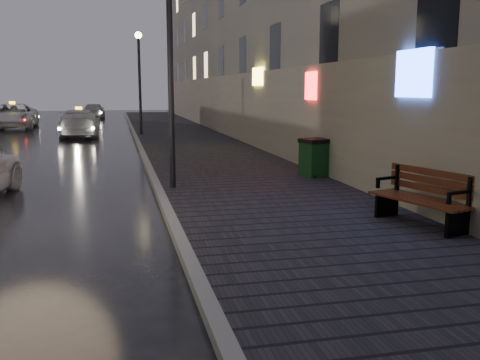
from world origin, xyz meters
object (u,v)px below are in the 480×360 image
object	(u,v)px
lamp_near	(170,46)
trash_bin	(314,157)
car_far	(94,111)
lamp_far	(139,70)
taxi_mid	(79,123)
taxi_far	(13,116)
bench	(424,197)

from	to	relation	value
lamp_near	trash_bin	bearing A→B (deg)	11.62
lamp_near	car_far	bearing A→B (deg)	95.12
lamp_far	trash_bin	xyz separation A→B (m)	(3.95, -15.19, -2.82)
taxi_mid	lamp_far	bearing A→B (deg)	164.24
taxi_far	bench	bearing A→B (deg)	-69.82
taxi_mid	car_far	size ratio (longest dim) A/B	1.22
trash_bin	bench	bearing A→B (deg)	-105.18
taxi_far	taxi_mid	bearing A→B (deg)	-59.91
bench	car_far	distance (m)	39.52
bench	taxi_far	world-z (taller)	taxi_far
lamp_far	taxi_far	xyz separation A→B (m)	(-7.72, 8.12, -2.69)
lamp_far	trash_bin	size ratio (longest dim) A/B	5.13
bench	taxi_mid	bearing A→B (deg)	92.56
lamp_far	bench	world-z (taller)	lamp_far
lamp_far	car_far	xyz separation A→B (m)	(-3.07, 18.26, -2.79)
taxi_mid	car_far	bearing A→B (deg)	-91.58
lamp_near	bench	bearing A→B (deg)	-50.08
lamp_near	taxi_mid	bearing A→B (deg)	100.72
trash_bin	car_far	distance (m)	34.17
lamp_near	trash_bin	distance (m)	4.92
trash_bin	taxi_far	distance (m)	26.07
bench	trash_bin	world-z (taller)	trash_bin
lamp_far	trash_bin	bearing A→B (deg)	-75.42
car_far	trash_bin	bearing A→B (deg)	104.18
lamp_far	bench	size ratio (longest dim) A/B	2.61
bench	taxi_far	size ratio (longest dim) A/B	0.35
taxi_mid	taxi_far	bearing A→B (deg)	-59.32
lamp_far	car_far	world-z (taller)	lamp_far
lamp_far	taxi_far	world-z (taller)	lamp_far
bench	taxi_mid	size ratio (longest dim) A/B	0.41
lamp_far	taxi_mid	bearing A→B (deg)	165.45
lamp_near	trash_bin	world-z (taller)	lamp_near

